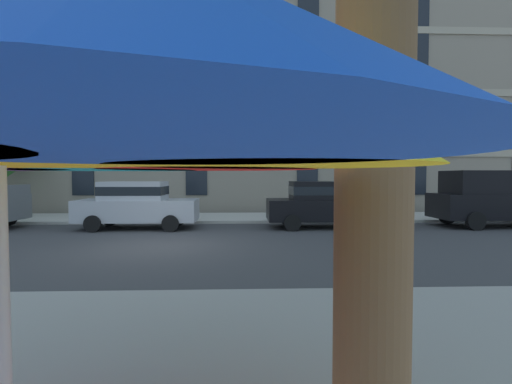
% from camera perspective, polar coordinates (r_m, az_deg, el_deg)
% --- Properties ---
extents(ground_plane, '(120.00, 120.00, 0.00)m').
position_cam_1_polar(ground_plane, '(11.06, -14.53, -7.99)').
color(ground_plane, '#38383A').
extents(sidewalk_far, '(56.00, 3.60, 0.12)m').
position_cam_1_polar(sidewalk_far, '(17.69, -9.81, -3.87)').
color(sidewalk_far, '#B2ADA3').
rests_on(sidewalk_far, ground).
extents(apartment_building, '(40.51, 12.08, 16.00)m').
position_cam_1_polar(apartment_building, '(26.42, -7.49, 15.55)').
color(apartment_building, gray).
rests_on(apartment_building, ground).
extents(sedan_silver, '(4.40, 1.98, 1.78)m').
position_cam_1_polar(sedan_silver, '(14.90, -17.60, -1.68)').
color(sedan_silver, '#A8AAB2').
rests_on(sedan_silver, ground).
extents(sedan_black, '(4.40, 1.98, 1.78)m').
position_cam_1_polar(sedan_black, '(14.70, 10.15, -1.65)').
color(sedan_black, black).
rests_on(sedan_black, ground).
extents(pickup_black, '(5.10, 2.12, 2.20)m').
position_cam_1_polar(pickup_black, '(17.44, 32.43, -1.11)').
color(pickup_black, black).
rests_on(pickup_black, ground).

